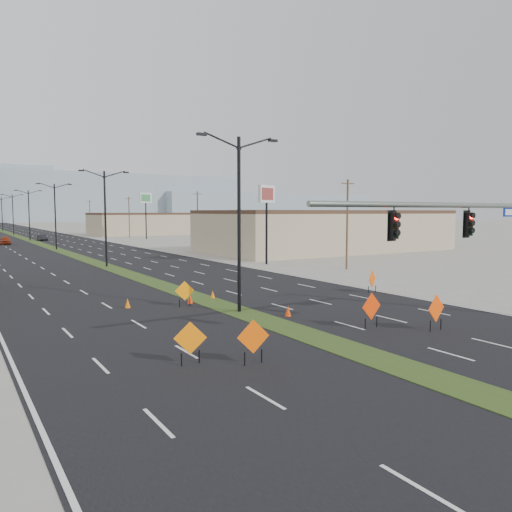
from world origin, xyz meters
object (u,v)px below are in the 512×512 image
streetlight_4 (13,213)px  construction_sign_0 (190,340)px  car_mid (42,238)px  pole_sign_east_near (267,200)px  construction_sign_3 (371,308)px  cone_2 (213,295)px  streetlight_0 (239,218)px  construction_sign_4 (436,310)px  construction_sign_2 (185,292)px  signal_mast (492,232)px  cone_1 (190,299)px  streetlight_1 (105,215)px  streetlight_2 (55,214)px  car_left (5,240)px  cone_0 (288,311)px  streetlight_5 (2,213)px  cone_3 (128,303)px  streetlight_3 (29,213)px  construction_sign_5 (372,280)px  pole_sign_east_far (146,201)px

streetlight_4 → construction_sign_0: bearing=-93.1°
car_mid → pole_sign_east_near: 62.70m
construction_sign_3 → cone_2: 12.19m
streetlight_0 → construction_sign_3: size_ratio=5.58×
construction_sign_4 → construction_sign_2: bearing=115.1°
signal_mast → cone_1: (-9.84, 14.02, -4.50)m
streetlight_1 → construction_sign_4: bearing=-81.0°
streetlight_2 → streetlight_4: (0.00, 56.00, 0.00)m
streetlight_4 → car_left: 39.26m
streetlight_2 → cone_0: bearing=-88.3°
streetlight_5 → pole_sign_east_near: bearing=-82.4°
streetlight_5 → cone_3: (-5.11, -135.37, -5.12)m
streetlight_2 → construction_sign_3: streetlight_2 is taller
streetlight_2 → cone_2: (0.75, -51.14, -5.15)m
streetlight_3 → car_mid: streetlight_3 is taller
streetlight_0 → streetlight_4: size_ratio=1.00×
construction_sign_5 → signal_mast: bearing=-129.5°
signal_mast → construction_sign_5: bearing=74.9°
construction_sign_5 → pole_sign_east_near: pole_sign_east_near is taller
streetlight_2 → cone_3: (-5.11, -51.37, -5.12)m
construction_sign_5 → cone_0: 10.37m
streetlight_5 → construction_sign_5: size_ratio=6.14×
streetlight_0 → streetlight_3: same height
construction_sign_2 → construction_sign_3: bearing=-49.8°
streetlight_3 → pole_sign_east_far: 22.94m
streetlight_4 → cone_0: 114.58m
cone_0 → streetlight_2: bearing=91.7°
cone_0 → streetlight_1: bearing=93.2°
construction_sign_2 → pole_sign_east_far: 77.87m
streetlight_5 → cone_2: 135.24m
construction_sign_0 → car_mid: bearing=108.0°
streetlight_0 → cone_2: 7.12m
cone_1 → streetlight_1: bearing=86.9°
cone_2 → construction_sign_3: bearing=-76.7°
pole_sign_east_far → construction_sign_0: bearing=-132.5°
streetlight_0 → construction_sign_4: size_ratio=5.59×
construction_sign_3 → construction_sign_4: 3.08m
construction_sign_3 → cone_0: construction_sign_3 is taller
streetlight_1 → construction_sign_0: 36.51m
streetlight_4 → cone_2: bearing=-89.6°
streetlight_2 → construction_sign_2: bearing=-92.2°
construction_sign_2 → cone_0: construction_sign_2 is taller
streetlight_0 → streetlight_5: bearing=90.0°
streetlight_4 → construction_sign_0: 119.91m
streetlight_4 → construction_sign_4: streetlight_4 is taller
construction_sign_0 → cone_0: bearing=55.6°
streetlight_0 → streetlight_2: 56.00m
construction_sign_3 → cone_3: (-8.65, 11.61, -0.76)m
streetlight_5 → construction_sign_0: 147.86m
streetlight_3 → car_left: size_ratio=2.37×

